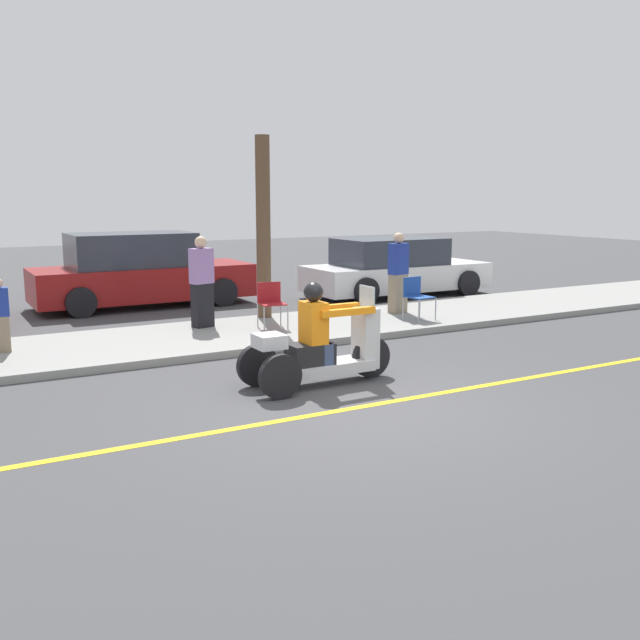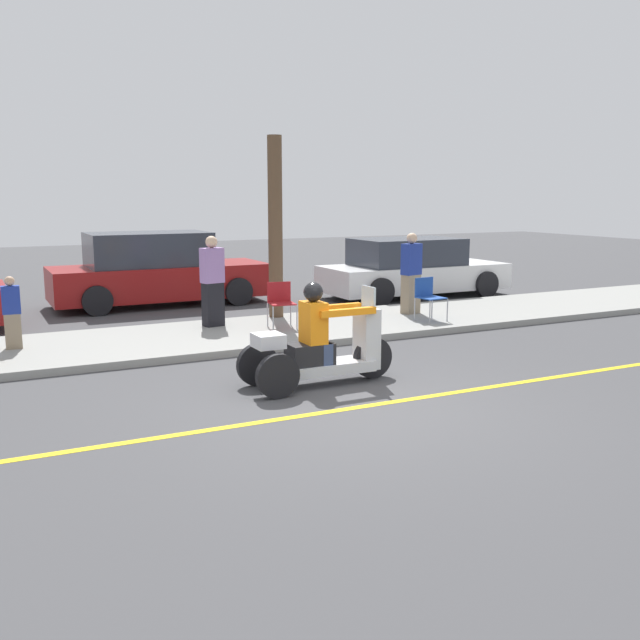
# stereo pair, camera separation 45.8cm
# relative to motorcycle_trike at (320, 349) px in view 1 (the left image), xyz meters

# --- Properties ---
(ground_plane) EXTENTS (60.00, 60.00, 0.00)m
(ground_plane) POSITION_rel_motorcycle_trike_xyz_m (-0.07, -1.13, -0.50)
(ground_plane) COLOR #424244
(lane_stripe) EXTENTS (24.00, 0.12, 0.01)m
(lane_stripe) POSITION_rel_motorcycle_trike_xyz_m (-0.01, -1.13, -0.49)
(lane_stripe) COLOR gold
(lane_stripe) RESTS_ON ground
(sidewalk_strip) EXTENTS (28.00, 2.80, 0.12)m
(sidewalk_strip) POSITION_rel_motorcycle_trike_xyz_m (-0.07, 3.47, -0.44)
(sidewalk_strip) COLOR gray
(sidewalk_strip) RESTS_ON ground
(motorcycle_trike) EXTENTS (2.16, 0.78, 1.40)m
(motorcycle_trike) POSITION_rel_motorcycle_trike_xyz_m (0.00, 0.00, 0.00)
(motorcycle_trike) COLOR black
(motorcycle_trike) RESTS_ON ground
(spectator_end_of_line) EXTENTS (0.43, 0.32, 1.64)m
(spectator_end_of_line) POSITION_rel_motorcycle_trike_xyz_m (3.93, 3.71, 0.41)
(spectator_end_of_line) COLOR gray
(spectator_end_of_line) RESTS_ON sidewalk_strip
(spectator_far_back) EXTENTS (0.28, 0.18, 1.15)m
(spectator_far_back) POSITION_rel_motorcycle_trike_xyz_m (-3.55, 3.71, 0.18)
(spectator_far_back) COLOR gray
(spectator_far_back) RESTS_ON sidewalk_strip
(spectator_by_tree) EXTENTS (0.44, 0.32, 1.66)m
(spectator_by_tree) POSITION_rel_motorcycle_trike_xyz_m (-0.12, 4.17, 0.42)
(spectator_by_tree) COLOR black
(spectator_by_tree) RESTS_ON sidewalk_strip
(folding_chair_curbside) EXTENTS (0.53, 0.53, 0.82)m
(folding_chair_curbside) POSITION_rel_motorcycle_trike_xyz_m (0.95, 3.51, 0.13)
(folding_chair_curbside) COLOR #A5A8AD
(folding_chair_curbside) RESTS_ON sidewalk_strip
(folding_chair_set_back) EXTENTS (0.51, 0.51, 0.82)m
(folding_chair_set_back) POSITION_rel_motorcycle_trike_xyz_m (3.77, 2.89, 0.13)
(folding_chair_set_back) COLOR #A5A8AD
(folding_chair_set_back) RESTS_ON sidewalk_strip
(parked_car_lot_left) EXTENTS (4.83, 2.01, 1.67)m
(parked_car_lot_left) POSITION_rel_motorcycle_trike_xyz_m (-0.23, 7.91, 0.28)
(parked_car_lot_left) COLOR maroon
(parked_car_lot_left) RESTS_ON ground
(parked_car_lot_far) EXTENTS (4.69, 2.01, 1.45)m
(parked_car_lot_far) POSITION_rel_motorcycle_trike_xyz_m (5.77, 6.42, 0.19)
(parked_car_lot_far) COLOR silver
(parked_car_lot_far) RESTS_ON ground
(tree_trunk) EXTENTS (0.28, 0.28, 3.51)m
(tree_trunk) POSITION_rel_motorcycle_trike_xyz_m (1.32, 4.59, 1.38)
(tree_trunk) COLOR brown
(tree_trunk) RESTS_ON sidewalk_strip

